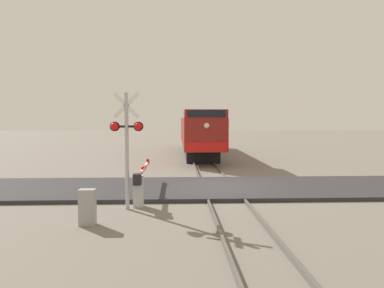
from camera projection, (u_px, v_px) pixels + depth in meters
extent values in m
plane|color=slate|center=(219.00, 190.00, 17.01)|extent=(160.00, 160.00, 0.00)
cube|color=#59544C|center=(203.00, 188.00, 16.97)|extent=(0.08, 80.00, 0.15)
cube|color=#59544C|center=(234.00, 188.00, 17.03)|extent=(0.08, 80.00, 0.15)
cube|color=#2D2D30|center=(219.00, 188.00, 17.00)|extent=(36.00, 5.33, 0.16)
cube|color=black|center=(202.00, 154.00, 28.12)|extent=(2.45, 3.20, 1.05)
cube|color=black|center=(195.00, 145.00, 38.19)|extent=(2.45, 3.20, 1.05)
cube|color=maroon|center=(198.00, 130.00, 33.04)|extent=(2.88, 18.37, 2.25)
cube|color=maroon|center=(205.00, 114.00, 25.47)|extent=(2.82, 3.37, 0.54)
cube|color=black|center=(207.00, 114.00, 23.76)|extent=(2.45, 0.06, 0.44)
cube|color=red|center=(207.00, 147.00, 23.90)|extent=(2.74, 0.08, 0.64)
sphere|color=#F2EACC|center=(207.00, 126.00, 23.79)|extent=(0.36, 0.36, 0.36)
cylinder|color=#ADADB2|center=(127.00, 152.00, 13.22)|extent=(0.14, 0.14, 4.19)
cube|color=white|center=(126.00, 105.00, 13.10)|extent=(0.95, 0.04, 0.95)
cube|color=white|center=(126.00, 105.00, 13.10)|extent=(0.95, 0.04, 0.95)
cube|color=black|center=(127.00, 126.00, 13.16)|extent=(1.04, 0.08, 0.08)
sphere|color=red|center=(114.00, 127.00, 13.04)|extent=(0.28, 0.28, 0.28)
sphere|color=red|center=(138.00, 127.00, 13.07)|extent=(0.28, 0.28, 0.28)
cylinder|color=black|center=(115.00, 126.00, 13.16)|extent=(0.34, 0.14, 0.34)
cylinder|color=black|center=(138.00, 126.00, 13.19)|extent=(0.34, 0.14, 0.34)
cube|color=silver|center=(138.00, 191.00, 13.70)|extent=(0.36, 0.36, 1.19)
cube|color=black|center=(137.00, 179.00, 13.31)|extent=(0.28, 0.36, 0.40)
cube|color=red|center=(140.00, 175.00, 14.35)|extent=(0.10, 0.98, 0.14)
cube|color=white|center=(142.00, 171.00, 15.32)|extent=(0.10, 0.98, 0.14)
cube|color=red|center=(144.00, 168.00, 16.30)|extent=(0.10, 0.98, 0.14)
cube|color=white|center=(146.00, 165.00, 17.27)|extent=(0.10, 0.98, 0.14)
cube|color=red|center=(148.00, 163.00, 18.24)|extent=(0.10, 0.98, 0.14)
sphere|color=red|center=(142.00, 168.00, 15.36)|extent=(0.14, 0.14, 0.14)
sphere|color=red|center=(148.00, 160.00, 18.13)|extent=(0.14, 0.14, 0.14)
cube|color=#999993|center=(87.00, 207.00, 11.35)|extent=(0.49, 0.34, 1.12)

